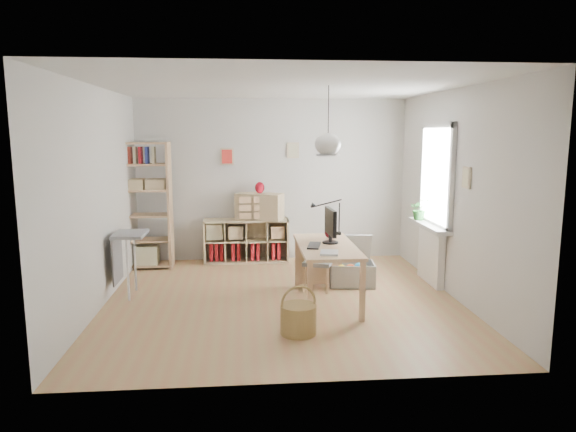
{
  "coord_description": "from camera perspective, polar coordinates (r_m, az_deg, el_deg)",
  "views": [
    {
      "loc": [
        -0.47,
        -6.37,
        2.14
      ],
      "look_at": [
        0.1,
        0.3,
        1.05
      ],
      "focal_mm": 32.0,
      "sensor_mm": 36.0,
      "label": 1
    }
  ],
  "objects": [
    {
      "name": "chair",
      "position": [
        7.08,
        3.43,
        -4.79
      ],
      "size": [
        0.46,
        0.46,
        0.75
      ],
      "rotation": [
        0.0,
        0.0,
        -0.34
      ],
      "color": "gray",
      "rests_on": "ground"
    },
    {
      "name": "cube_shelf",
      "position": [
        8.65,
        -4.8,
        -3.08
      ],
      "size": [
        1.4,
        0.38,
        0.72
      ],
      "color": "#C9B184",
      "rests_on": "ground"
    },
    {
      "name": "desk",
      "position": [
        6.48,
        4.32,
        -4.02
      ],
      "size": [
        0.7,
        1.5,
        0.75
      ],
      "color": "#E3B382",
      "rests_on": "ground"
    },
    {
      "name": "monitor",
      "position": [
        6.51,
        4.75,
        -0.88
      ],
      "size": [
        0.2,
        0.51,
        0.44
      ],
      "rotation": [
        0.0,
        0.0,
        0.05
      ],
      "color": "black",
      "rests_on": "desk"
    },
    {
      "name": "radiator",
      "position": [
        7.66,
        15.61,
        -4.23
      ],
      "size": [
        0.1,
        0.8,
        0.8
      ],
      "primitive_type": "cube",
      "color": "white",
      "rests_on": "ground"
    },
    {
      "name": "storage_chest",
      "position": [
        7.42,
        7.11,
        -5.84
      ],
      "size": [
        0.71,
        0.78,
        0.67
      ],
      "rotation": [
        0.0,
        0.0,
        -0.12
      ],
      "color": "silver",
      "rests_on": "ground"
    },
    {
      "name": "red_vase",
      "position": [
        8.46,
        -3.16,
        3.17
      ],
      "size": [
        0.16,
        0.16,
        0.19
      ],
      "primitive_type": "ellipsoid",
      "color": "#A20D1D",
      "rests_on": "drawer_chest"
    },
    {
      "name": "drawer_chest",
      "position": [
        8.5,
        -3.18,
        1.08
      ],
      "size": [
        0.83,
        0.61,
        0.43
      ],
      "primitive_type": "cube",
      "rotation": [
        0.0,
        0.0,
        -0.39
      ],
      "color": "#C9B184",
      "rests_on": "cube_shelf"
    },
    {
      "name": "yarn_ball",
      "position": [
        6.84,
        4.74,
        -1.84
      ],
      "size": [
        0.16,
        0.16,
        0.16
      ],
      "primitive_type": "sphere",
      "color": "#4C0A18",
      "rests_on": "desk"
    },
    {
      "name": "window_unit",
      "position": [
        7.5,
        16.24,
        4.36
      ],
      "size": [
        0.07,
        1.16,
        1.46
      ],
      "color": "white",
      "rests_on": "ground"
    },
    {
      "name": "task_lamp",
      "position": [
        6.95,
        4.06,
        0.38
      ],
      "size": [
        0.44,
        0.16,
        0.47
      ],
      "color": "black",
      "rests_on": "desk"
    },
    {
      "name": "ground",
      "position": [
        6.74,
        -0.64,
        -9.27
      ],
      "size": [
        4.5,
        4.5,
        0.0
      ],
      "primitive_type": "plane",
      "color": "#A78653",
      "rests_on": "ground"
    },
    {
      "name": "potted_plant",
      "position": [
        7.85,
        14.45,
        0.75
      ],
      "size": [
        0.32,
        0.29,
        0.32
      ],
      "primitive_type": "imported",
      "rotation": [
        0.0,
        0.0,
        -0.15
      ],
      "color": "#246127",
      "rests_on": "windowsill"
    },
    {
      "name": "side_table",
      "position": [
        7.06,
        -17.63,
        -3.24
      ],
      "size": [
        0.4,
        0.55,
        0.85
      ],
      "color": "gray",
      "rests_on": "ground"
    },
    {
      "name": "wicker_basket",
      "position": [
        5.61,
        1.17,
        -11.27
      ],
      "size": [
        0.39,
        0.39,
        0.54
      ],
      "rotation": [
        0.0,
        0.0,
        0.21
      ],
      "color": "#9F7E47",
      "rests_on": "ground"
    },
    {
      "name": "room_shell",
      "position": [
        6.31,
        4.47,
        7.96
      ],
      "size": [
        4.5,
        4.5,
        4.5
      ],
      "color": "silver",
      "rests_on": "ground"
    },
    {
      "name": "paper_tray",
      "position": [
        5.98,
        4.61,
        -4.09
      ],
      "size": [
        0.25,
        0.29,
        0.03
      ],
      "primitive_type": "cube",
      "rotation": [
        0.0,
        0.0,
        -0.19
      ],
      "color": "silver",
      "rests_on": "desk"
    },
    {
      "name": "windowsill",
      "position": [
        7.56,
        15.4,
        -1.07
      ],
      "size": [
        0.22,
        1.2,
        0.06
      ],
      "primitive_type": "cube",
      "color": "silver",
      "rests_on": "radiator"
    },
    {
      "name": "tall_bookshelf",
      "position": [
        8.39,
        -15.62,
        1.69
      ],
      "size": [
        0.8,
        0.38,
        2.0
      ],
      "color": "#E3B382",
      "rests_on": "ground"
    },
    {
      "name": "keyboard",
      "position": [
        6.36,
        2.92,
        -3.3
      ],
      "size": [
        0.22,
        0.4,
        0.02
      ],
      "primitive_type": "cube",
      "rotation": [
        0.0,
        0.0,
        -0.23
      ],
      "color": "black",
      "rests_on": "desk"
    }
  ]
}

